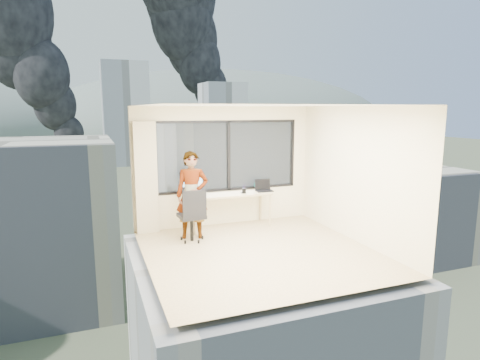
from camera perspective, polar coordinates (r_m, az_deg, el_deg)
name	(u,v)px	position (r m, az deg, el deg)	size (l,w,h in m)	color
floor	(259,252)	(7.41, 2.75, -10.07)	(4.00, 4.00, 0.01)	#D3B989
ceiling	(261,105)	(6.96, 2.94, 10.47)	(4.00, 4.00, 0.01)	white
wall_front	(321,206)	(5.33, 11.40, -3.67)	(4.00, 0.01, 2.60)	#F8E4C0
wall_left	(144,189)	(6.55, -13.44, -1.20)	(0.01, 4.00, 2.60)	#F8E4C0
wall_right	(356,174)	(8.06, 16.01, 0.76)	(0.01, 4.00, 2.60)	#F8E4C0
window_wall	(226,156)	(8.90, -1.96, 3.45)	(3.30, 0.16, 1.55)	black
curtain	(146,178)	(8.45, -13.13, 0.26)	(0.45, 0.14, 2.30)	beige
desk	(229,210)	(8.78, -1.51, -4.28)	(1.80, 0.60, 0.75)	tan
chair	(191,214)	(7.89, -6.88, -4.84)	(0.54, 0.54, 1.06)	black
person	(192,195)	(8.03, -6.78, -2.11)	(0.63, 0.41, 1.73)	#2D2D33
monitor	(192,183)	(8.52, -6.85, -0.46)	(0.51, 0.11, 0.51)	black
game_console	(191,193)	(8.63, -6.94, -1.78)	(0.33, 0.27, 0.08)	white
laptop	(264,186)	(8.90, 3.47, -0.86)	(0.36, 0.38, 0.23)	black
cellphone	(243,193)	(8.73, 0.49, -1.79)	(0.11, 0.05, 0.01)	black
pen_cup	(244,191)	(8.70, 0.57, -1.52)	(0.09, 0.09, 0.11)	black
handbag	(259,184)	(9.16, 2.75, -0.62)	(0.27, 0.14, 0.21)	#0D494F
exterior_ground	(100,165)	(127.49, -19.11, 2.01)	(400.00, 400.00, 0.04)	#515B3D
near_bldg_a	(13,227)	(38.13, -29.35, -5.79)	(16.00, 12.00, 14.00)	beige
near_bldg_b	(225,182)	(47.55, -2.09, -0.34)	(14.00, 13.00, 16.00)	silver
near_bldg_c	(407,214)	(48.88, 22.47, -4.42)	(12.00, 10.00, 10.00)	beige
far_tower_b	(126,114)	(126.85, -15.85, 8.95)	(13.00, 13.00, 30.00)	silver
far_tower_c	(223,118)	(154.02, -2.48, 8.69)	(15.00, 15.00, 26.00)	silver
hill_b	(218,129)	(342.58, -3.07, 7.24)	(300.00, 220.00, 96.00)	slate
tree_b	(207,292)	(28.03, -4.70, -15.46)	(7.60, 7.60, 9.00)	#25521B
tree_c	(292,197)	(53.84, 7.40, -2.44)	(8.40, 8.40, 10.00)	#25521B
smoke_plume_b	(223,53)	(187.21, -2.48, 17.52)	(30.00, 18.00, 70.00)	black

